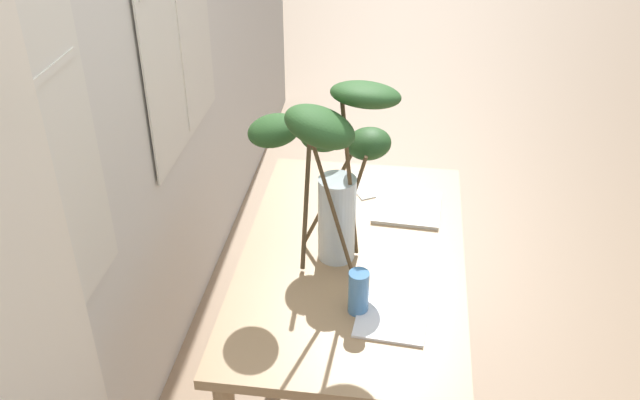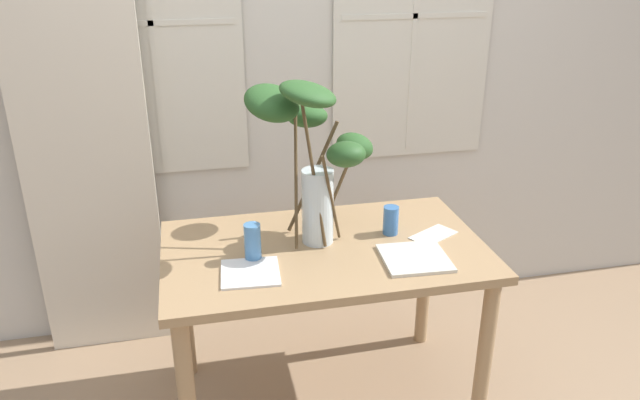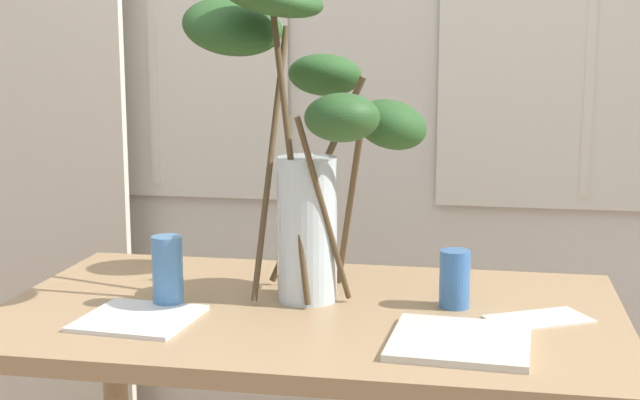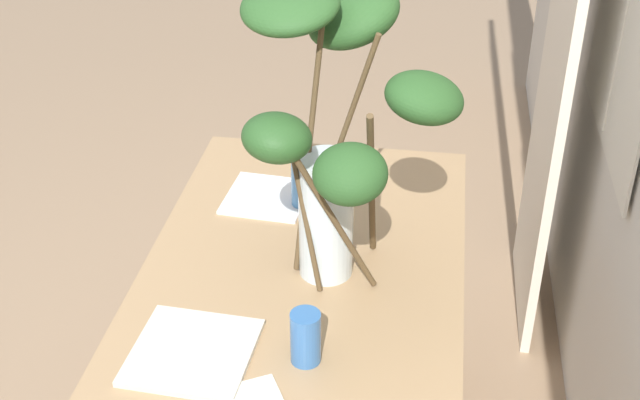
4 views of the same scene
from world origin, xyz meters
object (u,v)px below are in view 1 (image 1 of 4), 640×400
(drinking_glass_blue_right, at_px, (345,194))
(plate_square_left, at_px, (391,318))
(drinking_glass_blue_left, at_px, (359,292))
(plate_square_right, at_px, (407,207))
(vase_with_branches, at_px, (331,157))
(dining_table, at_px, (352,280))

(drinking_glass_blue_right, relative_size, plate_square_left, 0.56)
(drinking_glass_blue_left, relative_size, plate_square_left, 0.70)
(drinking_glass_blue_right, relative_size, plate_square_right, 0.48)
(drinking_glass_blue_left, distance_m, plate_square_right, 0.61)
(drinking_glass_blue_left, distance_m, plate_square_left, 0.13)
(drinking_glass_blue_left, relative_size, drinking_glass_blue_right, 1.23)
(vase_with_branches, distance_m, drinking_glass_blue_right, 0.46)
(dining_table, relative_size, vase_with_branches, 1.83)
(drinking_glass_blue_left, bearing_deg, plate_square_left, -102.95)
(plate_square_left, height_order, plate_square_right, plate_square_right)
(drinking_glass_blue_right, bearing_deg, plate_square_left, -161.23)
(plate_square_left, bearing_deg, drinking_glass_blue_left, 77.05)
(vase_with_branches, bearing_deg, plate_square_left, -141.65)
(drinking_glass_blue_left, bearing_deg, dining_table, 8.39)
(vase_with_branches, height_order, plate_square_right, vase_with_branches)
(drinking_glass_blue_right, xyz_separation_m, plate_square_right, (0.02, -0.23, -0.05))
(drinking_glass_blue_right, bearing_deg, drinking_glass_blue_left, -170.13)
(dining_table, xyz_separation_m, plate_square_right, (0.31, -0.17, 0.12))
(drinking_glass_blue_left, xyz_separation_m, plate_square_left, (-0.02, -0.10, -0.07))
(dining_table, bearing_deg, plate_square_right, -29.49)
(plate_square_left, bearing_deg, plate_square_right, -2.71)
(drinking_glass_blue_left, relative_size, plate_square_right, 0.60)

